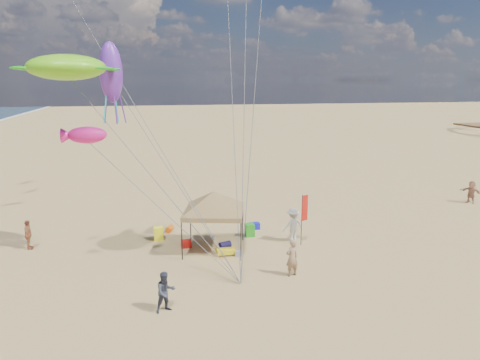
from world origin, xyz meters
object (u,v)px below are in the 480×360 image
(chair_yellow, at_px, (159,234))
(beach_cart, at_px, (226,251))
(person_far_c, at_px, (471,192))
(cooler_red, at_px, (186,244))
(feather_flag, at_px, (304,211))
(person_near_a, at_px, (292,258))
(person_far_a, at_px, (28,235))
(person_near_c, at_px, (293,225))
(cooler_blue, at_px, (255,226))
(canopy_tent, at_px, (214,194))
(person_near_b, at_px, (166,292))
(chair_green, at_px, (250,230))

(chair_yellow, xyz_separation_m, beach_cart, (3.21, -2.93, -0.15))
(person_far_c, bearing_deg, cooler_red, -107.28)
(feather_flag, relative_size, cooler_red, 5.09)
(person_near_a, distance_m, person_far_a, 13.56)
(person_near_a, relative_size, person_near_c, 0.92)
(cooler_blue, height_order, beach_cart, cooler_blue)
(canopy_tent, bearing_deg, person_near_c, 3.85)
(feather_flag, distance_m, cooler_blue, 3.87)
(person_far_a, relative_size, person_far_c, 0.96)
(cooler_red, bearing_deg, person_near_c, -2.86)
(canopy_tent, xyz_separation_m, person_near_a, (2.89, -3.84, -2.11))
(person_far_c, bearing_deg, person_near_b, -93.03)
(canopy_tent, distance_m, person_far_a, 9.80)
(chair_yellow, relative_size, beach_cart, 0.78)
(cooler_blue, bearing_deg, person_far_a, -177.04)
(chair_yellow, distance_m, person_near_a, 8.16)
(cooler_blue, xyz_separation_m, person_far_a, (-12.15, -0.63, 0.59))
(person_near_b, xyz_separation_m, person_far_c, (21.87, 10.78, 0.01))
(cooler_blue, height_order, person_near_a, person_near_a)
(feather_flag, xyz_separation_m, chair_green, (-2.49, 1.85, -1.50))
(chair_green, distance_m, person_far_c, 17.24)
(chair_yellow, relative_size, person_far_a, 0.45)
(cooler_red, height_order, person_far_c, person_far_c)
(feather_flag, distance_m, chair_yellow, 7.97)
(beach_cart, bearing_deg, cooler_blue, 56.32)
(beach_cart, distance_m, person_near_b, 5.91)
(cooler_red, height_order, cooler_blue, same)
(cooler_blue, xyz_separation_m, person_far_c, (16.32, 2.29, 0.62))
(feather_flag, distance_m, person_far_c, 15.37)
(cooler_blue, xyz_separation_m, person_near_c, (1.52, -2.35, 0.73))
(feather_flag, bearing_deg, person_near_c, 123.58)
(cooler_red, distance_m, person_near_c, 5.78)
(feather_flag, height_order, cooler_blue, feather_flag)
(cooler_blue, bearing_deg, person_near_b, -123.15)
(canopy_tent, xyz_separation_m, person_near_b, (-2.73, -5.84, -2.16))
(person_near_b, bearing_deg, person_far_a, 109.37)
(canopy_tent, xyz_separation_m, feather_flag, (4.72, -0.29, -1.11))
(person_near_a, bearing_deg, feather_flag, -133.12)
(cooler_red, height_order, chair_green, chair_green)
(chair_green, height_order, beach_cart, chair_green)
(feather_flag, distance_m, person_far_a, 14.29)
(beach_cart, bearing_deg, person_near_c, 17.06)
(cooler_blue, relative_size, chair_yellow, 0.77)
(person_near_b, bearing_deg, feather_flag, 16.01)
(person_near_c, distance_m, person_far_a, 13.79)
(feather_flag, height_order, person_near_c, feather_flag)
(person_near_a, height_order, person_near_c, person_near_c)
(cooler_red, height_order, person_near_b, person_near_b)
(person_near_a, bearing_deg, cooler_red, -61.81)
(beach_cart, distance_m, person_near_a, 3.88)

